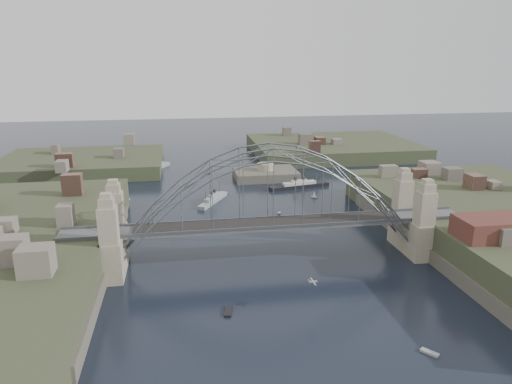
% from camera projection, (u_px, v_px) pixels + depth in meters
% --- Properties ---
extents(ground, '(500.00, 500.00, 0.00)m').
position_uv_depth(ground, '(270.00, 260.00, 99.52)').
color(ground, black).
rests_on(ground, ground).
extents(bridge, '(84.00, 13.80, 24.60)m').
position_uv_depth(bridge, '(270.00, 205.00, 96.15)').
color(bridge, '#555558').
rests_on(bridge, ground).
extents(headland_nw, '(60.00, 45.00, 9.00)m').
position_uv_depth(headland_nw, '(83.00, 168.00, 180.90)').
color(headland_nw, '#363C24').
rests_on(headland_nw, ground).
extents(headland_ne, '(70.00, 55.00, 9.50)m').
position_uv_depth(headland_ne, '(332.00, 152.00, 211.54)').
color(headland_ne, '#363C24').
rests_on(headland_ne, ground).
extents(fort_island, '(22.00, 16.00, 9.40)m').
position_uv_depth(fort_island, '(265.00, 179.00, 167.92)').
color(fort_island, '#4D483D').
rests_on(fort_island, ground).
extents(wharf_shed, '(20.00, 8.00, 4.00)m').
position_uv_depth(wharf_shed, '(508.00, 227.00, 90.40)').
color(wharf_shed, '#592D26').
rests_on(wharf_shed, shore_east).
extents(naval_cruiser_near, '(9.98, 15.86, 5.05)m').
position_uv_depth(naval_cruiser_near, '(213.00, 200.00, 139.43)').
color(naval_cruiser_near, '#969D9F').
rests_on(naval_cruiser_near, ground).
extents(naval_cruiser_far, '(10.84, 16.31, 5.90)m').
position_uv_depth(naval_cruiser_far, '(155.00, 167.00, 180.38)').
color(naval_cruiser_far, '#969D9F').
rests_on(naval_cruiser_far, ground).
extents(ocean_liner, '(20.99, 7.12, 5.12)m').
position_uv_depth(ocean_liner, '(299.00, 186.00, 155.01)').
color(ocean_liner, black).
rests_on(ocean_liner, ground).
extents(aeroplane, '(1.48, 2.81, 0.41)m').
position_uv_depth(aeroplane, '(312.00, 282.00, 78.48)').
color(aeroplane, '#B2B4BA').
extents(small_boat_a, '(2.50, 1.12, 0.45)m').
position_uv_depth(small_boat_a, '(171.00, 234.00, 113.64)').
color(small_boat_a, beige).
rests_on(small_boat_a, ground).
extents(small_boat_b, '(1.18, 2.00, 1.43)m').
position_uv_depth(small_boat_b, '(279.00, 213.00, 128.60)').
color(small_boat_b, beige).
rests_on(small_boat_b, ground).
extents(small_boat_c, '(1.83, 3.58, 0.45)m').
position_uv_depth(small_boat_c, '(228.00, 311.00, 79.06)').
color(small_boat_c, beige).
rests_on(small_boat_c, ground).
extents(small_boat_d, '(1.94, 2.16, 2.38)m').
position_uv_depth(small_boat_d, '(314.00, 195.00, 144.07)').
color(small_boat_d, beige).
rests_on(small_boat_d, ground).
extents(small_boat_e, '(3.41, 2.75, 2.38)m').
position_uv_depth(small_boat_e, '(124.00, 198.00, 141.42)').
color(small_boat_e, beige).
rests_on(small_boat_e, ground).
extents(small_boat_f, '(1.78, 0.63, 1.43)m').
position_uv_depth(small_boat_f, '(225.00, 194.00, 147.27)').
color(small_boat_f, beige).
rests_on(small_boat_f, ground).
extents(small_boat_g, '(2.33, 2.58, 0.45)m').
position_uv_depth(small_boat_g, '(430.00, 353.00, 67.94)').
color(small_boat_g, beige).
rests_on(small_boat_g, ground).
extents(small_boat_h, '(1.67, 1.60, 0.45)m').
position_uv_depth(small_boat_h, '(208.00, 173.00, 174.11)').
color(small_boat_h, beige).
rests_on(small_boat_h, ground).
extents(small_boat_i, '(1.67, 2.87, 1.43)m').
position_uv_depth(small_boat_i, '(377.00, 220.00, 123.57)').
color(small_boat_i, beige).
rests_on(small_boat_i, ground).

